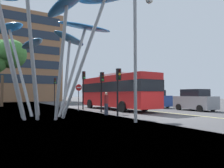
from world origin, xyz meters
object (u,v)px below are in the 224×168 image
leaf_sculpture (46,24)px  traffic_light_kerb_far (102,83)px  car_parked_mid (195,100)px  car_parked_far (153,99)px  traffic_light_kerb_near (118,82)px  street_lamp (139,39)px  red_bus (116,90)px  traffic_light_island_mid (84,82)px  traffic_light_opposite (55,86)px  no_entry_sign (79,93)px  pedestrian (106,103)px

leaf_sculpture → traffic_light_kerb_far: leaf_sculpture is taller
car_parked_mid → car_parked_far: car_parked_far is taller
traffic_light_kerb_near → street_lamp: 3.78m
red_bus → traffic_light_island_mid: bearing=149.3°
traffic_light_kerb_near → traffic_light_opposite: size_ratio=0.87×
red_bus → traffic_light_island_mid: (-2.78, 1.65, 0.84)m
traffic_light_kerb_far → traffic_light_island_mid: (-0.08, 3.88, 0.30)m
leaf_sculpture → street_lamp: 6.61m
traffic_light_kerb_far → traffic_light_opposite: traffic_light_opposite is taller
leaf_sculpture → car_parked_mid: bearing=-3.5°
leaf_sculpture → no_entry_sign: (3.90, 4.08, -4.65)m
traffic_light_kerb_far → car_parked_far: traffic_light_kerb_far is taller
traffic_light_opposite → street_lamp: street_lamp is taller
leaf_sculpture → pedestrian: leaf_sculpture is taller
red_bus → leaf_sculpture: (-7.78, -3.92, 4.35)m
traffic_light_opposite → car_parked_far: size_ratio=0.87×
traffic_light_kerb_far → street_lamp: street_lamp is taller
red_bus → traffic_light_island_mid: 3.34m
traffic_light_island_mid → car_parked_mid: bearing=-36.4°
red_bus → street_lamp: bearing=-113.0°
traffic_light_kerb_near → pedestrian: bearing=95.7°
car_parked_mid → pedestrian: 9.39m
traffic_light_kerb_near → car_parked_mid: bearing=7.0°
pedestrian → street_lamp: bearing=-94.1°
leaf_sculpture → car_parked_far: 15.39m
traffic_light_kerb_far → pedestrian: size_ratio=2.01×
leaf_sculpture → no_entry_sign: size_ratio=4.55×
traffic_light_kerb_far → car_parked_far: 9.23m
traffic_light_kerb_far → traffic_light_island_mid: bearing=91.1°
traffic_light_kerb_far → no_entry_sign: size_ratio=1.39×
traffic_light_island_mid → traffic_light_opposite: 8.98m
street_lamp → no_entry_sign: bearing=90.6°
red_bus → pedestrian: 5.73m
traffic_light_island_mid → traffic_light_opposite: (-0.51, 8.97, -0.04)m
traffic_light_island_mid → car_parked_mid: size_ratio=0.99×
leaf_sculpture → car_parked_far: size_ratio=2.58×
traffic_light_island_mid → pedestrian: size_ratio=2.26×
traffic_light_kerb_near → traffic_light_opposite: bearing=89.9°
red_bus → traffic_light_kerb_near: red_bus is taller
leaf_sculpture → car_parked_mid: (13.70, -0.85, -5.34)m
red_bus → street_lamp: 10.06m
traffic_light_kerb_near → no_entry_sign: traffic_light_kerb_near is taller
no_entry_sign → traffic_light_kerb_near: bearing=-84.7°
traffic_light_island_mid → traffic_light_opposite: bearing=93.3°
car_parked_mid → car_parked_far: (-0.12, 5.77, 0.02)m
street_lamp → no_entry_sign: street_lamp is taller
traffic_light_island_mid → traffic_light_kerb_near: bearing=-94.0°
car_parked_mid → pedestrian: size_ratio=2.29×
leaf_sculpture → pedestrian: (4.32, -0.51, -5.44)m
traffic_light_kerb_far → street_lamp: size_ratio=0.47×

